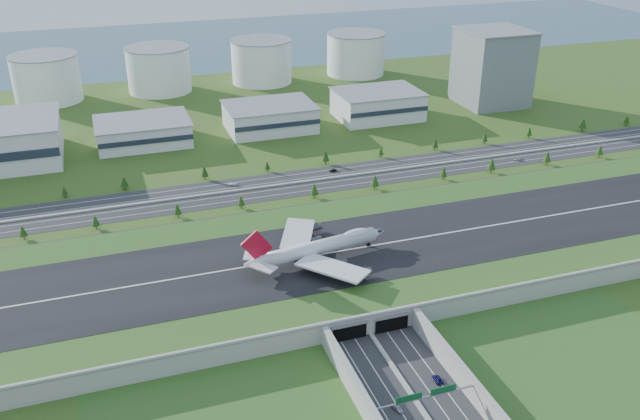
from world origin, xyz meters
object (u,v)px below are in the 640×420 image
object	(u,v)px
car_5	(333,170)
boeing_747	(317,247)
car_6	(518,159)
car_0	(397,408)
car_7	(232,184)
office_tower	(492,68)
fuel_tank_a	(46,79)
car_2	(438,379)

from	to	relation	value
car_5	boeing_747	bearing A→B (deg)	-24.83
boeing_747	car_6	xyz separation A→B (m)	(159.40, 88.25, -13.07)
car_0	car_6	world-z (taller)	car_0
car_0	car_5	world-z (taller)	car_0
car_0	car_7	xyz separation A→B (m)	(-12.54, 193.90, -0.05)
boeing_747	car_5	size ratio (longest dim) A/B	15.39
car_7	office_tower	bearing A→B (deg)	134.16
fuel_tank_a	car_0	size ratio (longest dim) A/B	10.58
boeing_747	car_0	bearing A→B (deg)	-99.84
car_5	car_6	world-z (taller)	car_6
boeing_747	car_7	xyz separation A→B (m)	(-14.45, 106.96, -13.05)
car_6	car_7	size ratio (longest dim) A/B	1.01
car_0	car_5	xyz separation A→B (m)	(47.65, 194.72, -0.09)
office_tower	boeing_747	bearing A→B (deg)	-136.00
office_tower	car_7	world-z (taller)	office_tower
car_2	car_7	world-z (taller)	car_7
office_tower	car_2	size ratio (longest dim) A/B	10.65
fuel_tank_a	car_5	bearing A→B (deg)	-52.06
office_tower	boeing_747	xyz separation A→B (m)	(-205.46, -198.41, -13.58)
car_5	car_0	bearing A→B (deg)	-15.58
boeing_747	car_6	bearing A→B (deg)	20.39
office_tower	car_0	size ratio (longest dim) A/B	11.63
car_0	car_5	bearing A→B (deg)	57.70
car_0	car_6	bearing A→B (deg)	28.81
office_tower	car_5	bearing A→B (deg)	-150.43
car_0	car_2	distance (m)	20.82
boeing_747	car_0	distance (m)	87.93
office_tower	car_2	xyz separation A→B (m)	(-188.34, -276.91, -26.66)
fuel_tank_a	car_2	bearing A→B (deg)	-71.43
car_2	car_5	bearing A→B (deg)	-96.59
office_tower	fuel_tank_a	xyz separation A→B (m)	(-320.00, 115.00, -10.00)
boeing_747	car_0	xyz separation A→B (m)	(-1.91, -86.95, -13.00)
fuel_tank_a	car_2	distance (m)	413.77
car_5	office_tower	bearing A→B (deg)	117.74
car_0	fuel_tank_a	bearing A→B (deg)	87.16
fuel_tank_a	car_5	world-z (taller)	fuel_tank_a
office_tower	car_6	size ratio (longest dim) A/B	10.48
car_2	car_6	size ratio (longest dim) A/B	0.98
car_0	boeing_747	bearing A→B (deg)	70.19
car_5	car_6	distance (m)	115.32
office_tower	car_6	world-z (taller)	office_tower
car_5	car_7	xyz separation A→B (m)	(-60.19, -0.82, 0.04)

